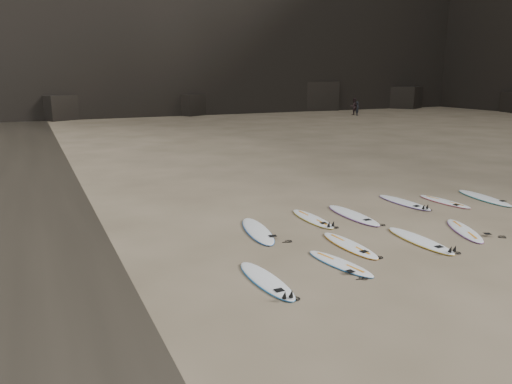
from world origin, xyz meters
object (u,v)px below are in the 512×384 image
surfboard_10 (484,198)px  surfboard_4 (464,230)px  surfboard_1 (340,263)px  surfboard_6 (312,219)px  surfboard_7 (353,215)px  person_a (357,108)px  surfboard_8 (404,202)px  person_b (354,107)px  surfboard_3 (420,240)px  surfboard_0 (266,280)px  surfboard_5 (258,230)px  surfboard_2 (349,245)px  surfboard_9 (444,201)px

surfboard_10 → surfboard_4: bearing=-137.6°
surfboard_1 → surfboard_6: bearing=58.5°
surfboard_7 → person_a: 41.44m
surfboard_8 → person_b: bearing=54.1°
surfboard_3 → surfboard_4: (1.89, 0.14, -0.00)m
surfboard_0 → surfboard_7: (5.00, 3.64, 0.01)m
surfboard_7 → person_a: bearing=54.5°
surfboard_5 → surfboard_7: (3.63, 0.21, 0.00)m
surfboard_1 → surfboard_5: bearing=92.7°
surfboard_0 → surfboard_7: size_ratio=0.89×
surfboard_0 → surfboard_8: (7.71, 4.26, 0.00)m
surfboard_1 → surfboard_4: 5.00m
surfboard_2 → surfboard_7: (1.85, 2.44, 0.01)m
person_b → surfboard_8: bearing=61.5°
surfboard_4 → surfboard_6: 4.65m
surfboard_4 → surfboard_8: (0.61, 3.42, 0.00)m
surfboard_0 → surfboard_3: surfboard_3 is taller
surfboard_7 → surfboard_6: bearing=172.1°
surfboard_8 → surfboard_5: bearing=-175.6°
surfboard_5 → surfboard_8: bearing=17.5°
surfboard_2 → surfboard_4: bearing=-5.7°
surfboard_3 → surfboard_4: surfboard_3 is taller
surfboard_6 → surfboard_9: bearing=-0.6°
surfboard_7 → person_b: bearing=55.0°
surfboard_5 → person_a: (27.97, 33.74, 0.73)m
person_b → surfboard_7: bearing=58.9°
surfboard_6 → surfboard_8: size_ratio=0.94×
surfboard_6 → surfboard_10: bearing=-2.1°
surfboard_4 → surfboard_6: surfboard_6 is taller
surfboard_3 → surfboard_9: surfboard_3 is taller
surfboard_2 → surfboard_9: size_ratio=1.07×
surfboard_5 → person_b: person_b is taller
surfboard_3 → surfboard_5: size_ratio=0.95×
surfboard_5 → surfboard_9: size_ratio=1.21×
surfboard_6 → surfboard_7: bearing=-7.9°
surfboard_1 → surfboard_9: (7.03, 3.58, 0.00)m
person_a → surfboard_6: bearing=-166.6°
surfboard_5 → person_b: size_ratio=1.45×
surfboard_1 → person_b: (27.22, 37.73, 0.91)m
surfboard_0 → surfboard_6: bearing=45.7°
surfboard_6 → surfboard_7: 1.47m
surfboard_0 → surfboard_4: size_ratio=1.05×
surfboard_0 → surfboard_3: 5.25m
surfboard_8 → person_b: person_b is taller
surfboard_6 → surfboard_10: surfboard_10 is taller
surfboard_9 → surfboard_10: bearing=-12.8°
surfboard_9 → person_b: size_ratio=1.20×
surfboard_5 → surfboard_9: 7.82m
surfboard_0 → person_b: person_b is taller
person_b → surfboard_5: bearing=55.2°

